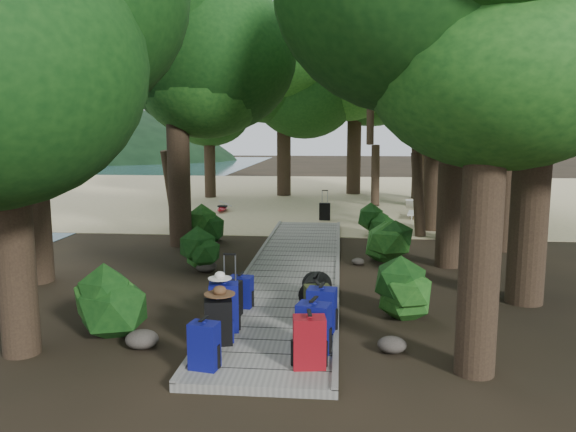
# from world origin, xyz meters

# --- Properties ---
(ground) EXTENTS (120.00, 120.00, 0.00)m
(ground) POSITION_xyz_m (0.00, 0.00, 0.00)
(ground) COLOR black
(ground) RESTS_ON ground
(sand_beach) EXTENTS (40.00, 22.00, 0.02)m
(sand_beach) POSITION_xyz_m (0.00, 16.00, 0.01)
(sand_beach) COLOR tan
(sand_beach) RESTS_ON ground
(boardwalk) EXTENTS (2.00, 12.00, 0.12)m
(boardwalk) POSITION_xyz_m (0.00, 1.00, 0.06)
(boardwalk) COLOR gray
(boardwalk) RESTS_ON ground
(backpack_left_a) EXTENTS (0.40, 0.31, 0.67)m
(backpack_left_a) POSITION_xyz_m (-0.68, -4.54, 0.45)
(backpack_left_a) COLOR navy
(backpack_left_a) RESTS_ON boardwalk
(backpack_left_b) EXTENTS (0.44, 0.35, 0.71)m
(backpack_left_b) POSITION_xyz_m (-0.69, -3.70, 0.47)
(backpack_left_b) COLOR black
(backpack_left_b) RESTS_ON boardwalk
(backpack_left_c) EXTENTS (0.48, 0.38, 0.81)m
(backpack_left_c) POSITION_xyz_m (-0.71, -3.18, 0.52)
(backpack_left_c) COLOR navy
(backpack_left_c) RESTS_ON boardwalk
(backpack_left_d) EXTENTS (0.41, 0.31, 0.59)m
(backpack_left_d) POSITION_xyz_m (-0.66, -2.01, 0.41)
(backpack_left_d) COLOR navy
(backpack_left_d) RESTS_ON boardwalk
(backpack_right_a) EXTENTS (0.44, 0.34, 0.73)m
(backpack_right_a) POSITION_xyz_m (0.63, -4.37, 0.48)
(backpack_right_a) COLOR maroon
(backpack_right_a) RESTS_ON boardwalk
(backpack_right_b) EXTENTS (0.49, 0.40, 0.77)m
(backpack_right_b) POSITION_xyz_m (0.66, -3.94, 0.51)
(backpack_right_b) COLOR navy
(backpack_right_b) RESTS_ON boardwalk
(backpack_right_c) EXTENTS (0.46, 0.36, 0.72)m
(backpack_right_c) POSITION_xyz_m (0.74, -3.05, 0.48)
(backpack_right_c) COLOR navy
(backpack_right_c) RESTS_ON boardwalk
(backpack_right_d) EXTENTS (0.45, 0.37, 0.61)m
(backpack_right_d) POSITION_xyz_m (0.65, -2.53, 0.42)
(backpack_right_d) COLOR #2B3614
(backpack_right_d) RESTS_ON boardwalk
(duffel_right_khaki) EXTENTS (0.51, 0.70, 0.43)m
(duffel_right_khaki) POSITION_xyz_m (0.68, -2.34, 0.33)
(duffel_right_khaki) COLOR olive
(duffel_right_khaki) RESTS_ON boardwalk
(duffel_right_black) EXTENTS (0.55, 0.80, 0.48)m
(duffel_right_black) POSITION_xyz_m (0.59, -1.70, 0.36)
(duffel_right_black) COLOR black
(duffel_right_black) RESTS_ON boardwalk
(suitcase_on_boardwalk) EXTENTS (0.40, 0.27, 0.57)m
(suitcase_on_boardwalk) POSITION_xyz_m (-0.76, -2.45, 0.40)
(suitcase_on_boardwalk) COLOR black
(suitcase_on_boardwalk) RESTS_ON boardwalk
(lone_suitcase_on_sand) EXTENTS (0.38, 0.22, 0.59)m
(lone_suitcase_on_sand) POSITION_xyz_m (0.47, 8.19, 0.32)
(lone_suitcase_on_sand) COLOR black
(lone_suitcase_on_sand) RESTS_ON sand_beach
(hat_brown) EXTENTS (0.44, 0.44, 0.13)m
(hat_brown) POSITION_xyz_m (-0.67, -3.66, 0.89)
(hat_brown) COLOR #51351E
(hat_brown) RESTS_ON backpack_left_b
(hat_white) EXTENTS (0.35, 0.35, 0.12)m
(hat_white) POSITION_xyz_m (-0.76, -3.20, 0.98)
(hat_white) COLOR silver
(hat_white) RESTS_ON backpack_left_c
(kayak) EXTENTS (0.75, 2.90, 0.29)m
(kayak) POSITION_xyz_m (-3.52, 9.97, 0.16)
(kayak) COLOR #9E0D16
(kayak) RESTS_ON sand_beach
(sun_lounger) EXTENTS (0.91, 1.92, 0.60)m
(sun_lounger) POSITION_xyz_m (3.72, 8.95, 0.32)
(sun_lounger) COLOR silver
(sun_lounger) RESTS_ON sand_beach
(tree_right_a) EXTENTS (4.36, 4.36, 7.26)m
(tree_right_a) POSITION_xyz_m (2.74, -4.09, 3.63)
(tree_right_a) COLOR black
(tree_right_a) RESTS_ON ground
(tree_right_b) EXTENTS (5.26, 5.26, 9.39)m
(tree_right_b) POSITION_xyz_m (4.34, -0.92, 4.69)
(tree_right_b) COLOR black
(tree_right_b) RESTS_ON ground
(tree_right_c) EXTENTS (4.75, 4.75, 8.23)m
(tree_right_c) POSITION_xyz_m (3.47, 1.77, 4.11)
(tree_right_c) COLOR black
(tree_right_c) RESTS_ON ground
(tree_right_d) EXTENTS (6.40, 6.40, 11.74)m
(tree_right_d) POSITION_xyz_m (5.20, 3.80, 5.87)
(tree_right_d) COLOR black
(tree_right_d) RESTS_ON ground
(tree_right_e) EXTENTS (4.71, 4.71, 8.48)m
(tree_right_e) POSITION_xyz_m (3.85, 6.56, 4.24)
(tree_right_e) COLOR black
(tree_right_e) RESTS_ON ground
(tree_right_f) EXTENTS (5.50, 5.50, 9.82)m
(tree_right_f) POSITION_xyz_m (6.34, 10.17, 4.91)
(tree_right_f) COLOR black
(tree_right_f) RESTS_ON ground
(tree_left_a) EXTENTS (4.35, 4.35, 7.25)m
(tree_left_a) POSITION_xyz_m (-3.42, -4.02, 3.63)
(tree_left_a) COLOR black
(tree_left_a) RESTS_ON ground
(tree_left_b) EXTENTS (5.44, 5.44, 9.80)m
(tree_left_b) POSITION_xyz_m (-5.24, -0.37, 4.90)
(tree_left_b) COLOR black
(tree_left_b) RESTS_ON ground
(tree_left_c) EXTENTS (4.94, 4.94, 8.58)m
(tree_left_c) POSITION_xyz_m (-3.32, 3.56, 4.29)
(tree_left_c) COLOR black
(tree_left_c) RESTS_ON ground
(tree_back_a) EXTENTS (5.47, 5.47, 9.47)m
(tree_back_a) POSITION_xyz_m (-1.71, 15.64, 4.73)
(tree_back_a) COLOR black
(tree_back_a) RESTS_ON ground
(tree_back_b) EXTENTS (5.48, 5.48, 9.78)m
(tree_back_b) POSITION_xyz_m (1.64, 16.65, 4.89)
(tree_back_b) COLOR black
(tree_back_b) RESTS_ON ground
(tree_back_c) EXTENTS (5.27, 5.27, 9.49)m
(tree_back_c) POSITION_xyz_m (4.59, 15.00, 4.74)
(tree_back_c) COLOR black
(tree_back_c) RESTS_ON ground
(tree_back_d) EXTENTS (4.41, 4.41, 7.35)m
(tree_back_d) POSITION_xyz_m (-5.05, 14.53, 3.67)
(tree_back_d) COLOR black
(tree_back_d) RESTS_ON ground
(palm_right_a) EXTENTS (4.35, 4.35, 7.42)m
(palm_right_a) POSITION_xyz_m (3.49, 5.69, 3.71)
(palm_right_a) COLOR #103C10
(palm_right_a) RESTS_ON ground
(palm_right_b) EXTENTS (3.99, 3.99, 7.72)m
(palm_right_b) POSITION_xyz_m (5.43, 10.91, 3.86)
(palm_right_b) COLOR #103C10
(palm_right_b) RESTS_ON ground
(palm_right_c) EXTENTS (4.76, 4.76, 7.57)m
(palm_right_c) POSITION_xyz_m (2.71, 12.42, 3.79)
(palm_right_c) COLOR #103C10
(palm_right_c) RESTS_ON ground
(palm_left_a) EXTENTS (4.70, 4.70, 7.47)m
(palm_left_a) POSITION_xyz_m (-4.60, 6.53, 3.73)
(palm_left_a) COLOR #103C10
(palm_left_a) RESTS_ON ground
(rock_left_a) EXTENTS (0.48, 0.43, 0.26)m
(rock_left_a) POSITION_xyz_m (-1.81, -3.68, 0.13)
(rock_left_a) COLOR #4C473F
(rock_left_a) RESTS_ON ground
(rock_left_b) EXTENTS (0.32, 0.29, 0.18)m
(rock_left_b) POSITION_xyz_m (-2.45, -2.46, 0.09)
(rock_left_b) COLOR #4C473F
(rock_left_b) RESTS_ON ground
(rock_left_c) EXTENTS (0.48, 0.43, 0.26)m
(rock_left_c) POSITION_xyz_m (-1.94, 0.74, 0.13)
(rock_left_c) COLOR #4C473F
(rock_left_c) RESTS_ON ground
(rock_left_d) EXTENTS (0.32, 0.29, 0.18)m
(rock_left_d) POSITION_xyz_m (-2.38, 3.29, 0.09)
(rock_left_d) COLOR #4C473F
(rock_left_d) RESTS_ON ground
(rock_right_a) EXTENTS (0.41, 0.37, 0.23)m
(rock_right_a) POSITION_xyz_m (1.75, -3.51, 0.11)
(rock_right_a) COLOR #4C473F
(rock_right_a) RESTS_ON ground
(rock_right_b) EXTENTS (0.43, 0.39, 0.24)m
(rock_right_b) POSITION_xyz_m (2.24, -1.65, 0.12)
(rock_right_b) COLOR #4C473F
(rock_right_b) RESTS_ON ground
(rock_right_c) EXTENTS (0.30, 0.27, 0.16)m
(rock_right_c) POSITION_xyz_m (1.43, 1.70, 0.08)
(rock_right_c) COLOR #4C473F
(rock_right_c) RESTS_ON ground
(shrub_left_a) EXTENTS (1.18, 1.18, 1.06)m
(shrub_left_a) POSITION_xyz_m (-2.58, -3.16, 0.53)
(shrub_left_a) COLOR #154414
(shrub_left_a) RESTS_ON ground
(shrub_left_b) EXTENTS (0.94, 0.94, 0.85)m
(shrub_left_b) POSITION_xyz_m (-2.09, 0.90, 0.42)
(shrub_left_b) COLOR #154414
(shrub_left_b) RESTS_ON ground
(shrub_left_c) EXTENTS (1.02, 1.02, 0.92)m
(shrub_left_c) POSITION_xyz_m (-2.86, 4.21, 0.46)
(shrub_left_c) COLOR #154414
(shrub_left_c) RESTS_ON ground
(shrub_right_a) EXTENTS (1.12, 1.12, 1.01)m
(shrub_right_a) POSITION_xyz_m (2.14, -2.13, 0.50)
(shrub_right_a) COLOR #154414
(shrub_right_a) RESTS_ON ground
(shrub_right_b) EXTENTS (1.16, 1.16, 1.05)m
(shrub_right_b) POSITION_xyz_m (2.26, 2.18, 0.52)
(shrub_right_b) COLOR #154414
(shrub_right_b) RESTS_ON ground
(shrub_right_c) EXTENTS (0.92, 0.92, 0.82)m
(shrub_right_c) POSITION_xyz_m (2.07, 5.40, 0.41)
(shrub_right_c) COLOR #154414
(shrub_right_c) RESTS_ON ground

